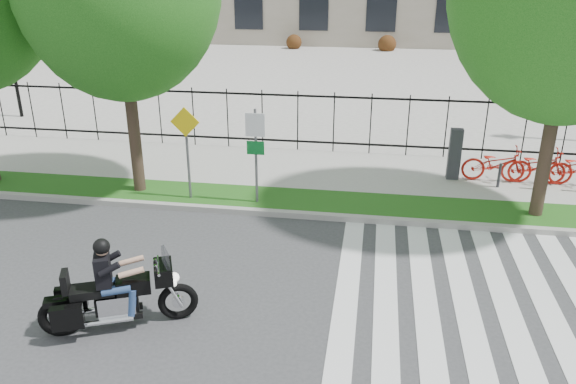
# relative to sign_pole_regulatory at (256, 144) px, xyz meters

# --- Properties ---
(ground) EXTENTS (120.00, 120.00, 0.00)m
(ground) POSITION_rel_sign_pole_regulatory_xyz_m (0.42, -4.58, -1.74)
(ground) COLOR #363638
(ground) RESTS_ON ground
(curb) EXTENTS (60.00, 0.20, 0.15)m
(curb) POSITION_rel_sign_pole_regulatory_xyz_m (0.42, -0.48, -1.66)
(curb) COLOR #9B9992
(curb) RESTS_ON ground
(grass_verge) EXTENTS (60.00, 1.50, 0.15)m
(grass_verge) POSITION_rel_sign_pole_regulatory_xyz_m (0.42, 0.37, -1.66)
(grass_verge) COLOR #195515
(grass_verge) RESTS_ON ground
(sidewalk) EXTENTS (60.00, 3.50, 0.15)m
(sidewalk) POSITION_rel_sign_pole_regulatory_xyz_m (0.42, 2.87, -1.66)
(sidewalk) COLOR gray
(sidewalk) RESTS_ON ground
(plaza) EXTENTS (80.00, 34.00, 0.10)m
(plaza) POSITION_rel_sign_pole_regulatory_xyz_m (0.42, 20.42, -1.69)
(plaza) COLOR gray
(plaza) RESTS_ON ground
(crosswalk_stripes) EXTENTS (5.70, 8.00, 0.01)m
(crosswalk_stripes) POSITION_rel_sign_pole_regulatory_xyz_m (5.24, -4.58, -1.73)
(crosswalk_stripes) COLOR silver
(crosswalk_stripes) RESTS_ON ground
(iron_fence) EXTENTS (30.00, 0.06, 2.00)m
(iron_fence) POSITION_rel_sign_pole_regulatory_xyz_m (0.42, 4.62, -0.59)
(iron_fence) COLOR black
(iron_fence) RESTS_ON sidewalk
(lamp_post_left) EXTENTS (1.06, 0.70, 4.25)m
(lamp_post_left) POSITION_rel_sign_pole_regulatory_xyz_m (-11.58, 7.42, 1.47)
(lamp_post_left) COLOR black
(lamp_post_left) RESTS_ON ground
(sign_pole_regulatory) EXTENTS (0.50, 0.09, 2.50)m
(sign_pole_regulatory) POSITION_rel_sign_pole_regulatory_xyz_m (0.00, 0.00, 0.00)
(sign_pole_regulatory) COLOR #59595B
(sign_pole_regulatory) RESTS_ON grass_verge
(sign_pole_warning) EXTENTS (0.78, 0.09, 2.49)m
(sign_pole_warning) POSITION_rel_sign_pole_regulatory_xyz_m (-1.83, 0.00, 0.00)
(sign_pole_warning) COLOR #59595B
(sign_pole_warning) RESTS_ON grass_verge
(motorcycle_rider) EXTENTS (2.57, 1.42, 2.11)m
(motorcycle_rider) POSITION_rel_sign_pole_regulatory_xyz_m (-1.28, -5.55, -1.04)
(motorcycle_rider) COLOR black
(motorcycle_rider) RESTS_ON ground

